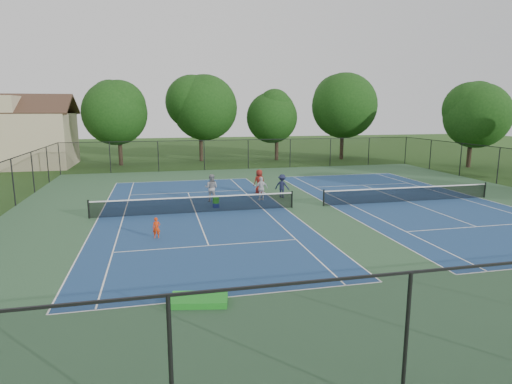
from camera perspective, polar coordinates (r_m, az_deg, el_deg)
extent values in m
plane|color=#234716|center=(27.05, 6.92, -1.99)|extent=(140.00, 140.00, 0.00)
cube|color=#2D5133|center=(27.05, 6.92, -1.98)|extent=(36.00, 36.00, 0.01)
cube|color=navy|center=(25.56, -8.03, -2.75)|extent=(10.97, 23.77, 0.00)
cube|color=white|center=(37.19, -9.67, 1.50)|extent=(10.97, 0.06, 0.00)
cube|color=white|center=(14.36, -3.65, -13.79)|extent=(10.97, 0.06, 0.00)
cube|color=white|center=(25.71, -20.31, -3.25)|extent=(0.06, 23.77, 0.00)
cube|color=white|center=(26.58, 3.84, -2.13)|extent=(0.06, 23.77, 0.00)
cube|color=white|center=(25.56, -17.26, -3.14)|extent=(0.06, 23.77, 0.00)
cube|color=white|center=(26.22, 0.97, -2.29)|extent=(0.06, 23.77, 0.00)
cube|color=white|center=(31.80, -9.06, -0.07)|extent=(8.23, 0.06, 0.00)
cube|color=white|center=(19.43, -6.32, -7.12)|extent=(8.23, 0.06, 0.00)
cube|color=white|center=(25.56, -8.03, -2.75)|extent=(0.06, 12.80, 0.00)
cylinder|color=black|center=(25.66, -21.42, -2.16)|extent=(0.10, 0.10, 1.07)
cylinder|color=black|center=(26.60, 4.81, -0.99)|extent=(0.10, 0.10, 1.07)
cube|color=black|center=(25.46, -8.05, -1.75)|extent=(11.90, 0.01, 0.90)
cube|color=white|center=(25.36, -8.08, -0.69)|extent=(11.90, 0.04, 0.07)
cube|color=navy|center=(30.12, 19.54, -1.20)|extent=(10.97, 23.77, 0.00)
cube|color=white|center=(40.46, 10.54, 2.23)|extent=(10.97, 0.06, 0.00)
cube|color=white|center=(27.59, 9.88, -1.79)|extent=(0.06, 23.77, 0.00)
cube|color=white|center=(33.37, 27.52, -0.67)|extent=(0.06, 23.77, 0.00)
cube|color=white|center=(28.14, 12.45, -1.63)|extent=(0.06, 23.77, 0.00)
cube|color=white|center=(32.50, 25.68, -0.79)|extent=(0.06, 23.77, 0.00)
cube|color=white|center=(35.57, 14.05, 0.90)|extent=(8.23, 0.06, 0.00)
cube|color=white|center=(25.13, 27.36, -4.13)|extent=(8.23, 0.06, 0.00)
cube|color=white|center=(30.12, 19.54, -1.19)|extent=(0.06, 12.80, 0.00)
cylinder|color=black|center=(27.31, 9.01, -0.77)|extent=(0.10, 0.10, 1.07)
cylinder|color=black|center=(33.59, 28.20, 0.24)|extent=(0.10, 0.10, 1.07)
cube|color=black|center=(30.04, 19.60, -0.34)|extent=(11.90, 0.01, 0.90)
cube|color=white|center=(29.95, 19.66, 0.56)|extent=(11.90, 0.04, 0.07)
cylinder|color=black|center=(43.92, -24.75, 4.04)|extent=(0.08, 0.08, 3.00)
cylinder|color=black|center=(43.23, -18.89, 4.36)|extent=(0.08, 0.08, 3.00)
cylinder|color=black|center=(43.00, -12.90, 4.64)|extent=(0.08, 0.08, 3.00)
cylinder|color=black|center=(8.13, -11.23, -23.02)|extent=(0.08, 0.08, 3.00)
cylinder|color=black|center=(43.24, -6.91, 4.87)|extent=(0.08, 0.08, 3.00)
cylinder|color=black|center=(9.33, 19.34, -18.68)|extent=(0.08, 0.08, 3.00)
cylinder|color=black|center=(43.95, -1.05, 5.04)|extent=(0.08, 0.08, 3.00)
cylinder|color=black|center=(45.09, 4.58, 5.16)|extent=(0.08, 0.08, 3.00)
cylinder|color=black|center=(46.64, 9.88, 5.23)|extent=(0.08, 0.08, 3.00)
cylinder|color=black|center=(48.56, 14.80, 5.25)|extent=(0.08, 0.08, 3.00)
cylinder|color=black|center=(50.81, 19.31, 5.23)|extent=(0.08, 0.08, 3.00)
cylinder|color=black|center=(40.12, 29.58, 3.05)|extent=(0.08, 0.08, 3.00)
cylinder|color=black|center=(30.93, -29.65, 1.11)|extent=(0.08, 0.08, 3.00)
cylinder|color=black|center=(43.51, 25.61, 3.91)|extent=(0.08, 0.08, 3.00)
cylinder|color=black|center=(35.21, -27.62, 2.33)|extent=(0.08, 0.08, 3.00)
cylinder|color=black|center=(47.09, 22.22, 4.63)|extent=(0.08, 0.08, 3.00)
cylinder|color=black|center=(39.55, -26.02, 3.28)|extent=(0.08, 0.08, 3.00)
cube|color=black|center=(43.95, -1.05, 5.04)|extent=(36.00, 0.01, 3.00)
cube|color=black|center=(43.82, -1.06, 7.00)|extent=(36.00, 0.05, 0.05)
cylinder|color=#2D2116|center=(49.09, -17.66, 5.61)|extent=(0.44, 0.44, 3.78)
sphere|color=#14390F|center=(48.92, -17.91, 10.00)|extent=(6.80, 6.80, 6.80)
sphere|color=#14390F|center=(48.92, -17.96, 10.77)|extent=(5.58, 5.58, 5.58)
sphere|color=#14390F|center=(48.93, -18.01, 11.55)|extent=(4.35, 4.35, 4.35)
cylinder|color=#2D2116|center=(51.17, -7.35, 6.43)|extent=(0.44, 0.44, 4.14)
sphere|color=#14390F|center=(51.02, -7.46, 11.09)|extent=(7.60, 7.60, 7.60)
sphere|color=#14390F|center=(51.02, -7.48, 11.79)|extent=(6.23, 6.23, 6.23)
sphere|color=#14390F|center=(51.04, -7.50, 12.49)|extent=(4.86, 4.86, 4.86)
cylinder|color=#2D2116|center=(51.89, 2.77, 6.17)|extent=(0.44, 0.44, 3.42)
sphere|color=#14390F|center=(51.72, 2.80, 9.88)|extent=(6.00, 6.00, 6.00)
sphere|color=#14390F|center=(51.71, 2.81, 10.66)|extent=(4.92, 4.92, 4.92)
sphere|color=#14390F|center=(51.71, 2.82, 11.44)|extent=(3.84, 3.84, 3.84)
cylinder|color=#2D2116|center=(53.66, 11.37, 6.61)|extent=(0.44, 0.44, 4.32)
sphere|color=#14390F|center=(53.53, 11.55, 11.21)|extent=(7.80, 7.80, 7.80)
sphere|color=#14390F|center=(53.53, 11.58, 11.87)|extent=(6.40, 6.40, 6.40)
sphere|color=#14390F|center=(53.55, 11.60, 12.52)|extent=(4.99, 4.99, 4.99)
cylinder|color=#2D2116|center=(50.48, 26.59, 5.00)|extent=(0.44, 0.44, 3.60)
sphere|color=#14390F|center=(50.31, 26.94, 9.09)|extent=(6.60, 6.60, 6.60)
sphere|color=#14390F|center=(50.31, 27.01, 9.86)|extent=(5.41, 5.41, 5.41)
sphere|color=#14390F|center=(50.31, 27.08, 10.62)|extent=(4.22, 4.22, 4.22)
cube|color=tan|center=(51.78, -28.78, 6.04)|extent=(10.00, 8.00, 5.60)
cube|color=tan|center=(51.68, -29.16, 10.10)|extent=(1.20, 8.00, 1.76)
cube|color=#422B1E|center=(49.76, -29.80, 10.17)|extent=(10.80, 4.10, 2.15)
cube|color=#422B1E|center=(53.61, -28.58, 10.24)|extent=(10.80, 4.10, 2.15)
imported|color=red|center=(20.86, -13.13, -4.68)|extent=(0.38, 0.26, 1.00)
imported|color=#969699|center=(28.43, -5.96, 0.55)|extent=(1.09, 0.99, 1.83)
imported|color=silver|center=(28.68, 0.72, 0.47)|extent=(0.99, 0.55, 1.60)
imported|color=#1B1F3C|center=(29.62, 3.50, 0.81)|extent=(1.20, 1.12, 1.63)
imported|color=maroon|center=(31.08, 0.44, 1.42)|extent=(0.97, 0.76, 1.75)
cube|color=navy|center=(26.74, -5.36, -1.80)|extent=(0.38, 0.28, 0.28)
cube|color=green|center=(26.67, -5.37, -1.09)|extent=(0.37, 0.30, 0.40)
cube|color=green|center=(14.03, -7.61, -14.06)|extent=(1.94, 1.29, 0.20)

